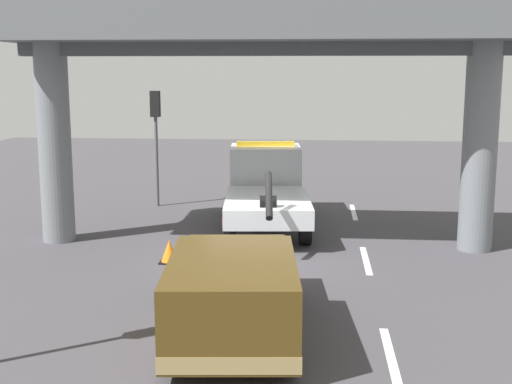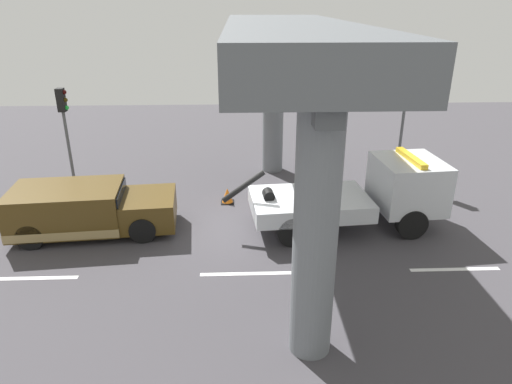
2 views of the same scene
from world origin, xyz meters
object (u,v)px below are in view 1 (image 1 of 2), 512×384
Objects in this scene: towed_van_green at (233,293)px; tow_truck_white at (266,186)px; traffic_cone_orange at (169,252)px; traffic_light_far at (156,122)px.

tow_truck_white is at bearing 0.47° from towed_van_green.
towed_van_green is 9.23× the size of traffic_cone_orange.
traffic_cone_orange is (4.57, 2.18, -0.50)m from towed_van_green.
tow_truck_white reaches higher than traffic_cone_orange.
tow_truck_white is at bearing -120.98° from traffic_light_far.
traffic_cone_orange is at bearing 155.86° from tow_truck_white.
tow_truck_white is at bearing -24.14° from traffic_cone_orange.
towed_van_green reaches higher than traffic_cone_orange.
towed_van_green is 5.09m from traffic_cone_orange.
towed_van_green is at bearing -154.45° from traffic_cone_orange.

